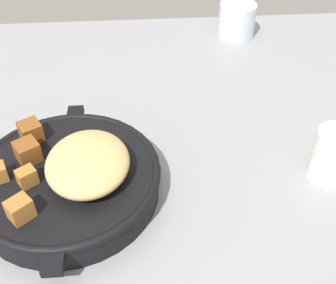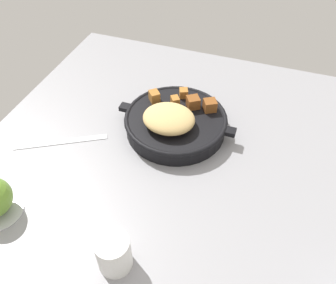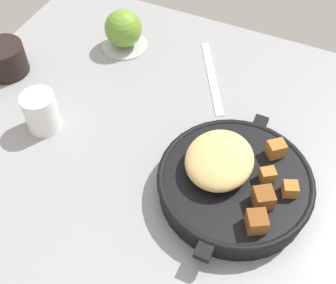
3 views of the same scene
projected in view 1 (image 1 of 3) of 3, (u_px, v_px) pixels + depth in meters
The scene contains 4 objects.
ground_plane at pixel (151, 169), 63.45cm from camera, with size 97.43×97.35×2.40cm, color gray.
cast_iron_skillet at pixel (69, 178), 56.09cm from camera, with size 29.62×25.27×8.37cm.
water_glass_short at pixel (237, 20), 90.57cm from camera, with size 7.90×7.90×7.22cm, color silver.
white_creamer_pitcher at pixel (334, 155), 58.32cm from camera, with size 6.15×6.15×7.61cm, color white.
Camera 1 is at (45.01, -0.70, 43.78)cm, focal length 44.89 mm.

